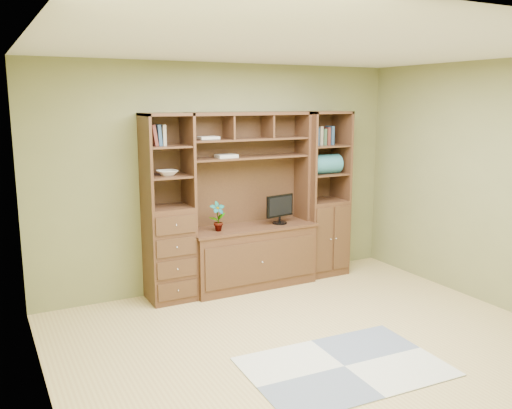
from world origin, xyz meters
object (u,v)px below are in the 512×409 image
left_tower (168,209)px  monitor (280,204)px  center_hutch (252,201)px  right_tower (323,194)px

left_tower → monitor: (1.35, -0.07, -0.06)m
left_tower → monitor: size_ratio=4.28×
monitor → center_hutch: bearing=163.4°
center_hutch → monitor: center_hutch is taller
center_hutch → left_tower: 1.00m
center_hutch → monitor: bearing=-5.7°
right_tower → left_tower: bearing=180.0°
left_tower → right_tower: bearing=0.0°
center_hutch → left_tower: bearing=177.7°
right_tower → monitor: size_ratio=4.28×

